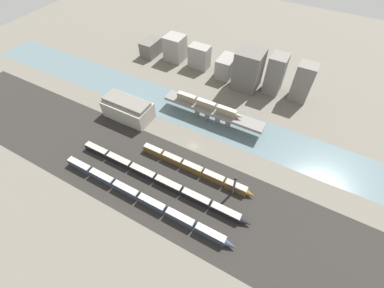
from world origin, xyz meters
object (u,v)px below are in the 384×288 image
object	(u,v)px
train_on_bridge	(208,105)
warehouse_building	(128,109)
train_yard_near	(142,198)
signal_tower	(234,186)
train_yard_mid	(159,180)
train_yard_far	(195,169)

from	to	relation	value
train_on_bridge	warehouse_building	bearing A→B (deg)	-153.14
train_yard_near	warehouse_building	xyz separation A→B (m)	(-36.08, 38.36, 3.37)
train_yard_near	signal_tower	bearing A→B (deg)	33.87
train_on_bridge	warehouse_building	xyz separation A→B (m)	(-37.68, -19.08, -3.77)
train_yard_near	train_yard_mid	bearing A→B (deg)	84.20
train_yard_near	train_yard_far	xyz separation A→B (m)	(12.15, 23.23, -0.04)
train_yard_mid	signal_tower	xyz separation A→B (m)	(30.40, 10.27, 4.04)
train_yard_mid	train_yard_far	distance (m)	16.57
train_yard_mid	signal_tower	bearing A→B (deg)	18.66
warehouse_building	train_yard_far	bearing A→B (deg)	-17.42
train_yard_near	warehouse_building	size ratio (longest dim) A/B	3.21
train_yard_near	signal_tower	size ratio (longest dim) A/B	7.03
train_yard_mid	warehouse_building	world-z (taller)	warehouse_building
train_yard_far	train_on_bridge	bearing A→B (deg)	107.14
signal_tower	train_yard_far	bearing A→B (deg)	173.86
train_on_bridge	train_yard_mid	bearing A→B (deg)	-90.61
train_on_bridge	warehouse_building	world-z (taller)	warehouse_building
train_yard_near	warehouse_building	world-z (taller)	warehouse_building
train_yard_far	signal_tower	xyz separation A→B (m)	(19.35, -2.08, 3.84)
train_yard_far	warehouse_building	bearing A→B (deg)	162.58
train_yard_near	train_yard_far	world-z (taller)	train_yard_near
train_on_bridge	train_yard_near	xyz separation A→B (m)	(-1.60, -57.44, -7.14)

